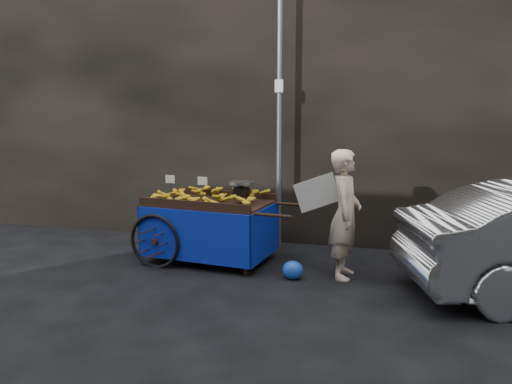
# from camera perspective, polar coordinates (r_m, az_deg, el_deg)

# --- Properties ---
(ground) EXTENTS (80.00, 80.00, 0.00)m
(ground) POSITION_cam_1_polar(r_m,az_deg,el_deg) (6.48, -2.51, -9.12)
(ground) COLOR black
(ground) RESTS_ON ground
(building_wall) EXTENTS (13.50, 2.00, 5.00)m
(building_wall) POSITION_cam_1_polar(r_m,az_deg,el_deg) (8.61, 5.22, 12.21)
(building_wall) COLOR black
(building_wall) RESTS_ON ground
(street_pole) EXTENTS (0.12, 0.10, 4.00)m
(street_pole) POSITION_cam_1_polar(r_m,az_deg,el_deg) (7.34, 2.71, 8.93)
(street_pole) COLOR slate
(street_pole) RESTS_ON ground
(banana_cart) EXTENTS (2.31, 1.28, 1.20)m
(banana_cart) POSITION_cam_1_polar(r_m,az_deg,el_deg) (6.84, -5.67, -1.78)
(banana_cart) COLOR black
(banana_cart) RESTS_ON ground
(vendor) EXTENTS (0.81, 0.59, 1.59)m
(vendor) POSITION_cam_1_polar(r_m,az_deg,el_deg) (6.19, 10.13, -2.49)
(vendor) COLOR #C4AD91
(vendor) RESTS_ON ground
(plastic_bag) EXTENTS (0.26, 0.21, 0.23)m
(plastic_bag) POSITION_cam_1_polar(r_m,az_deg,el_deg) (6.19, 4.23, -8.90)
(plastic_bag) COLOR blue
(plastic_bag) RESTS_ON ground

